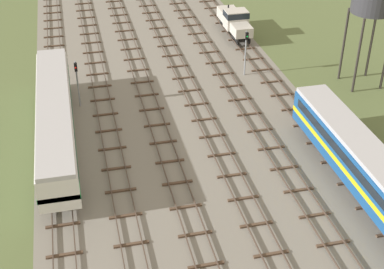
# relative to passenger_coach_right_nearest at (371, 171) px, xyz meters

# --- Properties ---
(ground_plane) EXTENTS (480.00, 480.00, 0.00)m
(ground_plane) POSITION_rel_passenger_coach_right_nearest_xyz_m (-11.00, 23.63, -2.61)
(ground_plane) COLOR #5B6B3D
(ballast_bed) EXTENTS (26.00, 176.00, 0.01)m
(ballast_bed) POSITION_rel_passenger_coach_right_nearest_xyz_m (-11.00, 23.63, -2.61)
(ballast_bed) COLOR gray
(ballast_bed) RESTS_ON ground
(track_far_left) EXTENTS (2.40, 126.00, 0.29)m
(track_far_left) POSITION_rel_passenger_coach_right_nearest_xyz_m (-22.00, 24.63, -2.48)
(track_far_left) COLOR #47382D
(track_far_left) RESTS_ON ground
(track_left) EXTENTS (2.40, 126.00, 0.29)m
(track_left) POSITION_rel_passenger_coach_right_nearest_xyz_m (-17.60, 24.63, -2.48)
(track_left) COLOR #47382D
(track_left) RESTS_ON ground
(track_centre_left) EXTENTS (2.40, 126.00, 0.29)m
(track_centre_left) POSITION_rel_passenger_coach_right_nearest_xyz_m (-13.20, 24.63, -2.48)
(track_centre_left) COLOR #47382D
(track_centre_left) RESTS_ON ground
(track_centre) EXTENTS (2.40, 126.00, 0.29)m
(track_centre) POSITION_rel_passenger_coach_right_nearest_xyz_m (-8.80, 24.63, -2.48)
(track_centre) COLOR #47382D
(track_centre) RESTS_ON ground
(track_centre_right) EXTENTS (2.40, 126.00, 0.29)m
(track_centre_right) POSITION_rel_passenger_coach_right_nearest_xyz_m (-4.40, 24.63, -2.48)
(track_centre_right) COLOR #47382D
(track_centre_right) RESTS_ON ground
(track_right) EXTENTS (2.40, 126.00, 0.29)m
(track_right) POSITION_rel_passenger_coach_right_nearest_xyz_m (-0.00, 24.63, -2.48)
(track_right) COLOR #47382D
(track_right) RESTS_ON ground
(passenger_coach_right_nearest) EXTENTS (2.96, 22.00, 3.80)m
(passenger_coach_right_nearest) POSITION_rel_passenger_coach_right_nearest_xyz_m (0.00, 0.00, 0.00)
(passenger_coach_right_nearest) COLOR #194C8C
(passenger_coach_right_nearest) RESTS_ON ground
(passenger_coach_far_left_near) EXTENTS (2.96, 22.00, 3.80)m
(passenger_coach_far_left_near) POSITION_rel_passenger_coach_right_nearest_xyz_m (-22.00, 13.32, 0.00)
(passenger_coach_far_left_near) COLOR white
(passenger_coach_far_left_near) RESTS_ON ground
(shunter_loco_right_mid) EXTENTS (2.74, 8.46, 3.10)m
(shunter_loco_right_mid) POSITION_rel_passenger_coach_right_nearest_xyz_m (0.00, 33.62, -0.60)
(shunter_loco_right_mid) COLOR beige
(shunter_loco_right_mid) RESTS_ON ground
(signal_post_nearest) EXTENTS (0.28, 0.47, 4.65)m
(signal_post_nearest) POSITION_rel_passenger_coach_right_nearest_xyz_m (-19.80, 19.51, 0.38)
(signal_post_nearest) COLOR gray
(signal_post_nearest) RESTS_ON ground
(signal_post_near) EXTENTS (0.28, 0.47, 4.97)m
(signal_post_near) POSITION_rel_passenger_coach_right_nearest_xyz_m (-2.20, 22.49, 0.56)
(signal_post_near) COLOR gray
(signal_post_near) RESTS_ON ground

